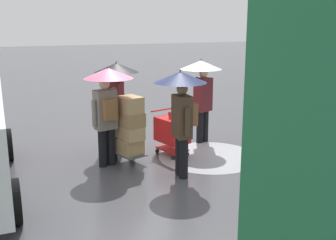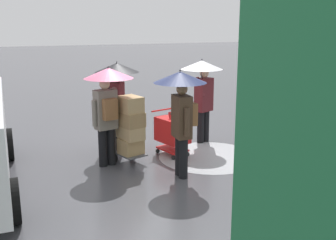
# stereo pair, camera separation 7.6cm
# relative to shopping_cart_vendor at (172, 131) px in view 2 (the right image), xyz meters

# --- Properties ---
(ground_plane) EXTENTS (90.00, 90.00, 0.00)m
(ground_plane) POSITION_rel_shopping_cart_vendor_xyz_m (0.63, -0.77, -0.57)
(ground_plane) COLOR #4C4C51
(slush_patch_under_van) EXTENTS (2.33, 2.33, 0.01)m
(slush_patch_under_van) POSITION_rel_shopping_cart_vendor_xyz_m (-0.73, 0.46, -0.57)
(slush_patch_under_van) COLOR #999BA0
(slush_patch_under_van) RESTS_ON ground
(shopping_cart_vendor) EXTENTS (0.75, 0.94, 1.04)m
(shopping_cart_vendor) POSITION_rel_shopping_cart_vendor_xyz_m (0.00, 0.00, 0.00)
(shopping_cart_vendor) COLOR red
(shopping_cart_vendor) RESTS_ON ground
(hand_dolly_boxes) EXTENTS (0.70, 0.82, 1.50)m
(hand_dolly_boxes) POSITION_rel_shopping_cart_vendor_xyz_m (1.08, 0.23, 0.28)
(hand_dolly_boxes) COLOR #515156
(hand_dolly_boxes) RESTS_ON ground
(pedestrian_pink_side) EXTENTS (1.04, 1.04, 2.15)m
(pedestrian_pink_side) POSITION_rel_shopping_cart_vendor_xyz_m (-1.08, -0.67, 1.02)
(pedestrian_pink_side) COLOR black
(pedestrian_pink_side) RESTS_ON ground
(pedestrian_black_side) EXTENTS (1.04, 1.04, 2.15)m
(pedestrian_black_side) POSITION_rel_shopping_cart_vendor_xyz_m (0.34, 1.29, 1.00)
(pedestrian_black_side) COLOR black
(pedestrian_black_side) RESTS_ON ground
(pedestrian_white_side) EXTENTS (1.04, 1.04, 2.15)m
(pedestrian_white_side) POSITION_rel_shopping_cart_vendor_xyz_m (1.53, 0.15, 1.00)
(pedestrian_white_side) COLOR black
(pedestrian_white_side) RESTS_ON ground
(pedestrian_far_side) EXTENTS (1.04, 1.04, 2.15)m
(pedestrian_far_side) POSITION_rel_shopping_cart_vendor_xyz_m (1.10, -0.85, 1.02)
(pedestrian_far_side) COLOR black
(pedestrian_far_side) RESTS_ON ground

